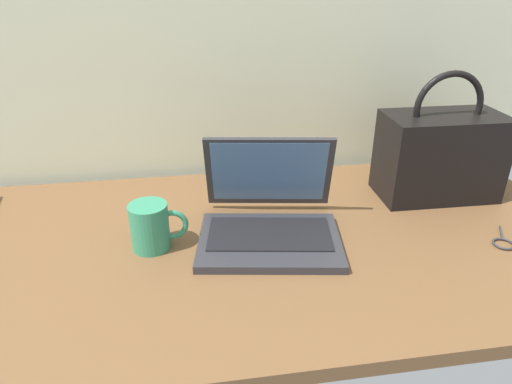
# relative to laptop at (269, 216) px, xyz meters

# --- Properties ---
(desk) EXTENTS (1.60, 0.76, 0.03)m
(desk) POSITION_rel_laptop_xyz_m (-0.06, -0.02, -0.06)
(desk) COLOR brown
(desk) RESTS_ON ground
(laptop) EXTENTS (0.35, 0.33, 0.21)m
(laptop) POSITION_rel_laptop_xyz_m (0.00, 0.00, 0.00)
(laptop) COLOR #2D2D33
(laptop) RESTS_ON desk
(coffee_mug) EXTENTS (0.12, 0.08, 0.10)m
(coffee_mug) POSITION_rel_laptop_xyz_m (-0.26, -0.02, 0.01)
(coffee_mug) COLOR #338C66
(coffee_mug) RESTS_ON desk
(handbag) EXTENTS (0.30, 0.17, 0.33)m
(handbag) POSITION_rel_laptop_xyz_m (0.47, 0.13, 0.07)
(handbag) COLOR black
(handbag) RESTS_ON desk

